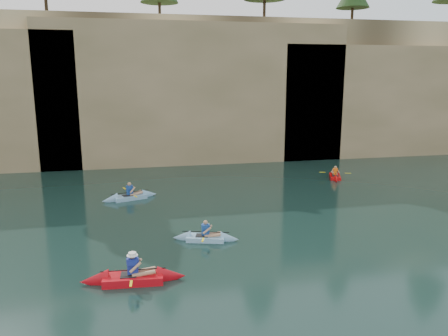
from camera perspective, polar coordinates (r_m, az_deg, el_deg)
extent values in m
plane|color=black|center=(14.54, 2.41, -17.11)|extent=(160.00, 160.00, 0.00)
cube|color=tan|center=(42.41, -7.72, 10.57)|extent=(70.00, 16.00, 12.00)
cube|color=tan|center=(35.29, -3.49, 9.86)|extent=(24.00, 2.40, 11.40)
cube|color=tan|center=(43.07, 24.17, 8.21)|extent=(26.00, 2.40, 9.84)
cube|color=black|center=(34.68, -13.10, 2.71)|extent=(3.50, 1.00, 3.20)
cube|color=black|center=(37.00, 9.12, 4.47)|extent=(5.00, 1.00, 4.50)
cube|color=red|center=(15.98, -11.75, -13.87)|extent=(2.87, 1.07, 0.32)
cone|color=red|center=(15.94, -6.86, -13.76)|extent=(1.05, 0.91, 0.84)
cone|color=red|center=(16.14, -16.59, -13.88)|extent=(1.05, 0.91, 0.84)
cube|color=black|center=(15.94, -12.33, -13.45)|extent=(0.58, 0.56, 0.04)
cube|color=navy|center=(15.80, -11.82, -12.43)|extent=(0.38, 0.26, 0.53)
sphere|color=tan|center=(15.64, -11.89, -11.15)|extent=(0.22, 0.22, 0.22)
cylinder|color=black|center=(15.86, -11.80, -12.89)|extent=(2.24, 0.19, 0.04)
cube|color=yellow|center=(16.79, -11.58, -11.42)|extent=(0.11, 0.42, 0.02)
cube|color=yellow|center=(14.94, -12.05, -14.54)|extent=(0.11, 0.42, 0.02)
cylinder|color=white|center=(15.63, -11.89, -11.00)|extent=(0.38, 0.38, 0.11)
cube|color=#87BDE2|center=(19.27, -2.41, -9.09)|extent=(2.36, 1.33, 0.25)
cone|color=#87BDE2|center=(19.17, 0.76, -9.18)|extent=(0.96, 0.89, 0.70)
cone|color=#87BDE2|center=(19.42, -5.55, -8.96)|extent=(0.96, 0.89, 0.70)
cube|color=black|center=(19.25, -2.86, -8.80)|extent=(0.65, 0.57, 0.04)
cube|color=navy|center=(19.14, -2.42, -8.06)|extent=(0.36, 0.29, 0.46)
sphere|color=tan|center=(19.02, -2.43, -7.12)|extent=(0.20, 0.20, 0.20)
cylinder|color=black|center=(19.17, -2.42, -8.34)|extent=(1.98, 0.62, 0.04)
cube|color=yellow|center=(20.03, -2.10, -7.42)|extent=(0.20, 0.43, 0.02)
cube|color=yellow|center=(18.31, -2.77, -9.35)|extent=(0.20, 0.43, 0.02)
cube|color=red|center=(31.42, 14.30, -1.07)|extent=(1.45, 2.36, 0.24)
cone|color=red|center=(32.45, 14.14, -0.64)|extent=(0.90, 0.98, 0.65)
cone|color=red|center=(30.38, 14.47, -1.52)|extent=(0.90, 0.98, 0.65)
cube|color=black|center=(31.25, 14.33, -0.97)|extent=(0.58, 0.66, 0.04)
cube|color=orange|center=(31.34, 14.33, -0.46)|extent=(0.29, 0.35, 0.44)
sphere|color=tan|center=(31.28, 14.36, 0.11)|extent=(0.18, 0.18, 0.18)
cylinder|color=black|center=(31.36, 14.32, -0.60)|extent=(0.73, 1.82, 0.04)
cube|color=yellow|center=(31.29, 12.74, -0.55)|extent=(0.42, 0.23, 0.02)
cube|color=yellow|center=(31.45, 15.90, -0.65)|extent=(0.42, 0.23, 0.02)
cube|color=#7CABCF|center=(25.92, -12.18, -3.71)|extent=(2.65, 1.55, 0.28)
cone|color=#7CABCF|center=(26.30, -9.71, -3.38)|extent=(1.09, 1.00, 0.76)
cone|color=#7CABCF|center=(25.60, -14.71, -4.04)|extent=(1.09, 1.00, 0.76)
cube|color=black|center=(25.85, -12.50, -3.52)|extent=(0.67, 0.62, 0.04)
cube|color=navy|center=(25.82, -12.22, -2.85)|extent=(0.40, 0.32, 0.51)
sphere|color=tan|center=(25.73, -12.25, -2.07)|extent=(0.21, 0.21, 0.21)
cylinder|color=black|center=(25.85, -12.20, -3.11)|extent=(2.13, 0.74, 0.04)
cube|color=yellow|center=(26.79, -12.89, -2.61)|extent=(0.21, 0.42, 0.02)
cube|color=yellow|center=(24.92, -11.46, -3.66)|extent=(0.21, 0.42, 0.02)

